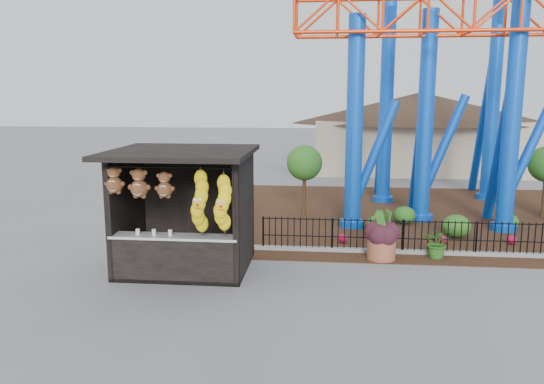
# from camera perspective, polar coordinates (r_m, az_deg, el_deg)

# --- Properties ---
(ground) EXTENTS (120.00, 120.00, 0.00)m
(ground) POSITION_cam_1_polar(r_m,az_deg,el_deg) (12.63, 2.92, -10.27)
(ground) COLOR slate
(ground) RESTS_ON ground
(mulch_bed) EXTENTS (18.00, 12.00, 0.02)m
(mulch_bed) POSITION_cam_1_polar(r_m,az_deg,el_deg) (20.59, 15.28, -2.43)
(mulch_bed) COLOR #331E11
(mulch_bed) RESTS_ON ground
(curb) EXTENTS (18.00, 0.18, 0.12)m
(curb) POSITION_cam_1_polar(r_m,az_deg,el_deg) (15.83, 18.21, -6.26)
(curb) COLOR gray
(curb) RESTS_ON ground
(prize_booth) EXTENTS (3.50, 3.40, 3.12)m
(prize_booth) POSITION_cam_1_polar(r_m,az_deg,el_deg) (13.53, -9.50, -2.29)
(prize_booth) COLOR black
(prize_booth) RESTS_ON ground
(picket_fence) EXTENTS (12.20, 0.06, 1.00)m
(picket_fence) POSITION_cam_1_polar(r_m,az_deg,el_deg) (15.93, 21.47, -4.71)
(picket_fence) COLOR black
(picket_fence) RESTS_ON ground
(roller_coaster) EXTENTS (11.00, 6.37, 10.82)m
(roller_coaster) POSITION_cam_1_polar(r_m,az_deg,el_deg) (20.64, 19.24, 15.38)
(roller_coaster) COLOR blue
(roller_coaster) RESTS_ON ground
(terracotta_planter) EXTENTS (0.93, 0.93, 0.64)m
(terracotta_planter) POSITION_cam_1_polar(r_m,az_deg,el_deg) (14.92, 11.68, -5.91)
(terracotta_planter) COLOR #9C5538
(terracotta_planter) RESTS_ON ground
(planter_foliage) EXTENTS (0.70, 0.70, 0.64)m
(planter_foliage) POSITION_cam_1_polar(r_m,az_deg,el_deg) (14.75, 11.77, -3.52)
(planter_foliage) COLOR #31131D
(planter_foliage) RESTS_ON terracotta_planter
(potted_plant) EXTENTS (1.00, 0.95, 0.88)m
(potted_plant) POSITION_cam_1_polar(r_m,az_deg,el_deg) (15.38, 17.44, -5.23)
(potted_plant) COLOR #274C16
(potted_plant) RESTS_ON ground
(landscaping) EXTENTS (7.79, 3.21, 0.72)m
(landscaping) POSITION_cam_1_polar(r_m,az_deg,el_deg) (18.14, 17.76, -3.27)
(landscaping) COLOR #285D1B
(landscaping) RESTS_ON mulch_bed
(pavilion) EXTENTS (15.00, 15.00, 4.80)m
(pavilion) POSITION_cam_1_polar(r_m,az_deg,el_deg) (32.30, 15.63, 7.59)
(pavilion) COLOR #BFAD8C
(pavilion) RESTS_ON ground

